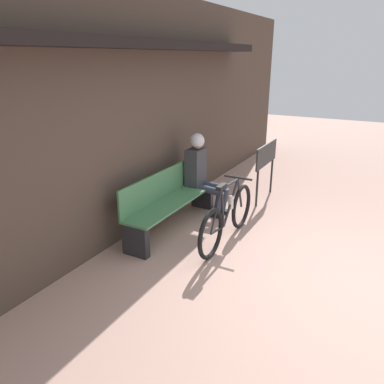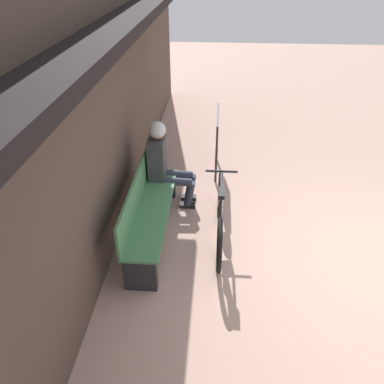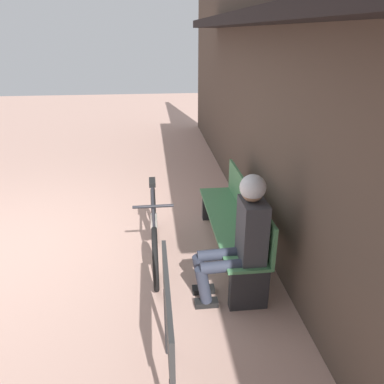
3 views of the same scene
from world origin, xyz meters
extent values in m
plane|color=tan|center=(0.00, 0.00, 0.00)|extent=(24.00, 24.00, 0.00)
cube|color=#4C3D33|center=(0.00, 2.92, 1.60)|extent=(12.00, 0.12, 3.20)
cube|color=black|center=(0.00, 2.64, 2.50)|extent=(6.60, 0.44, 0.12)
cube|color=#477F51|center=(0.38, 2.42, 0.42)|extent=(1.92, 0.42, 0.03)
cube|color=#477F51|center=(0.38, 2.61, 0.63)|extent=(1.92, 0.03, 0.40)
cube|color=#232326|center=(-0.53, 2.42, 0.20)|extent=(0.10, 0.36, 0.40)
cube|color=#232326|center=(1.29, 2.42, 0.20)|extent=(0.10, 0.36, 0.40)
torus|color=black|center=(-0.13, 1.58, 0.32)|extent=(0.64, 0.05, 0.64)
torus|color=black|center=(0.88, 1.58, 0.32)|extent=(0.64, 0.05, 0.64)
cylinder|color=#232328|center=(0.42, 1.58, 0.80)|extent=(0.55, 0.03, 0.07)
cylinder|color=#232328|center=(0.47, 1.58, 0.52)|extent=(0.47, 0.03, 0.54)
cylinder|color=#232328|center=(0.20, 1.58, 0.54)|extent=(0.13, 0.03, 0.56)
cylinder|color=#232328|center=(0.06, 1.58, 0.29)|extent=(0.39, 0.03, 0.08)
cylinder|color=#232328|center=(0.01, 1.58, 0.57)|extent=(0.30, 0.02, 0.51)
cylinder|color=#232328|center=(0.79, 1.58, 0.55)|extent=(0.21, 0.03, 0.48)
cube|color=black|center=(0.15, 1.58, 0.84)|extent=(0.20, 0.07, 0.05)
cylinder|color=#232328|center=(0.70, 1.58, 0.81)|extent=(0.03, 0.40, 0.03)
cylinder|color=beige|center=(0.47, 1.58, 0.52)|extent=(0.07, 0.07, 0.17)
cylinder|color=#2D3342|center=(1.03, 2.20, 0.42)|extent=(0.11, 0.45, 0.13)
cylinder|color=#2D3342|center=(1.03, 2.01, 0.23)|extent=(0.11, 0.17, 0.38)
cube|color=black|center=(1.03, 2.04, 0.03)|extent=(0.10, 0.22, 0.06)
cylinder|color=#2D3342|center=(1.23, 2.20, 0.42)|extent=(0.11, 0.45, 0.13)
cylinder|color=#2D3342|center=(1.23, 2.01, 0.23)|extent=(0.11, 0.17, 0.38)
cube|color=black|center=(1.23, 2.04, 0.03)|extent=(0.10, 0.22, 0.06)
cube|color=#38383D|center=(1.13, 2.46, 0.72)|extent=(0.34, 0.22, 0.58)
sphere|color=#9E7556|center=(1.13, 2.44, 1.11)|extent=(0.20, 0.20, 0.20)
sphere|color=silver|center=(1.13, 2.44, 1.14)|extent=(0.23, 0.23, 0.23)
cylinder|color=#232326|center=(1.75, 1.65, 0.31)|extent=(0.04, 0.04, 0.62)
cube|color=#2D2D2D|center=(2.14, 1.65, 0.80)|extent=(0.98, 0.03, 0.36)
camera|label=1|loc=(-3.84, -0.18, 2.36)|focal=35.00mm
camera|label=2|loc=(-3.35, 1.66, 3.16)|focal=35.00mm
camera|label=3|loc=(4.01, 1.59, 2.37)|focal=35.00mm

